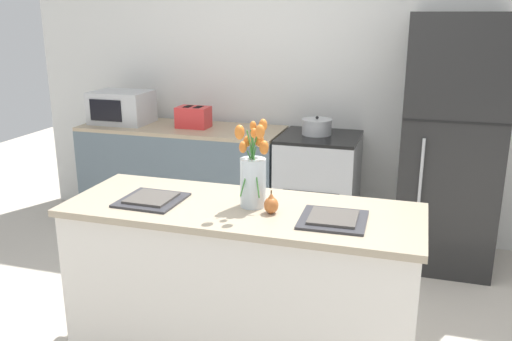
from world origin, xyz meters
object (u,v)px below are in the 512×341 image
object	(u,v)px
stove_range	(318,192)
cooking_pot	(317,127)
plate_setting_left	(152,199)
refrigerator	(450,144)
microwave	(122,107)
flower_vase	(253,174)
pear_figurine	(271,204)
toaster	(193,117)
plate_setting_right	(333,219)

from	to	relation	value
stove_range	cooking_pot	world-z (taller)	cooking_pot
plate_setting_left	cooking_pot	distance (m)	1.77
refrigerator	microwave	world-z (taller)	refrigerator
flower_vase	plate_setting_left	size ratio (longest dim) A/B	1.40
refrigerator	pear_figurine	world-z (taller)	refrigerator
pear_figurine	toaster	size ratio (longest dim) A/B	0.42
cooking_pot	microwave	size ratio (longest dim) A/B	0.49
stove_range	plate_setting_left	size ratio (longest dim) A/B	2.90
flower_vase	microwave	size ratio (longest dim) A/B	0.92
flower_vase	toaster	bearing A→B (deg)	122.51
refrigerator	plate_setting_left	bearing A→B (deg)	-132.59
cooking_pot	toaster	bearing A→B (deg)	-178.34
refrigerator	toaster	world-z (taller)	refrigerator
plate_setting_right	plate_setting_left	bearing A→B (deg)	180.00
refrigerator	toaster	size ratio (longest dim) A/B	6.54
flower_vase	microwave	world-z (taller)	flower_vase
pear_figurine	plate_setting_right	bearing A→B (deg)	-2.23
cooking_pot	microwave	bearing A→B (deg)	-178.91
pear_figurine	cooking_pot	xyz separation A→B (m)	(-0.10, 1.67, 0.05)
stove_range	pear_figurine	size ratio (longest dim) A/B	7.80
microwave	pear_figurine	bearing A→B (deg)	-42.80
pear_figurine	plate_setting_left	size ratio (longest dim) A/B	0.37
refrigerator	flower_vase	world-z (taller)	refrigerator
toaster	cooking_pot	size ratio (longest dim) A/B	1.20
flower_vase	cooking_pot	bearing A→B (deg)	89.49
plate_setting_left	microwave	size ratio (longest dim) A/B	0.66
plate_setting_left	cooking_pot	bearing A→B (deg)	72.21
microwave	plate_setting_left	bearing A→B (deg)	-55.57
flower_vase	cooking_pot	xyz separation A→B (m)	(0.01, 1.60, -0.08)
pear_figurine	cooking_pot	size ratio (longest dim) A/B	0.50
stove_range	microwave	world-z (taller)	microwave
plate_setting_right	stove_range	bearing A→B (deg)	102.68
stove_range	microwave	xyz separation A→B (m)	(-1.71, -0.00, 0.59)
refrigerator	microwave	xyz separation A→B (m)	(-2.66, -0.00, 0.14)
toaster	refrigerator	bearing A→B (deg)	-0.02
refrigerator	cooking_pot	distance (m)	0.98
cooking_pot	pear_figurine	bearing A→B (deg)	-86.63
pear_figurine	toaster	world-z (taller)	toaster
stove_range	plate_setting_left	distance (m)	1.81
plate_setting_left	toaster	distance (m)	1.73
microwave	plate_setting_right	bearing A→B (deg)	-38.51
refrigerator	flower_vase	bearing A→B (deg)	-122.31
stove_range	microwave	distance (m)	1.81
pear_figurine	cooking_pot	world-z (taller)	cooking_pot
pear_figurine	microwave	size ratio (longest dim) A/B	0.25
plate_setting_left	plate_setting_right	size ratio (longest dim) A/B	1.00
plate_setting_right	pear_figurine	bearing A→B (deg)	177.77
toaster	microwave	size ratio (longest dim) A/B	0.58
refrigerator	plate_setting_left	xyz separation A→B (m)	(-1.52, -1.66, -0.02)
pear_figurine	plate_setting_right	distance (m)	0.31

